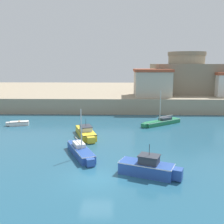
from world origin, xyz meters
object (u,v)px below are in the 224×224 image
(motorboat_yellow_1, at_px, (86,132))
(sailboat_green_3, at_px, (162,122))
(fortress, at_px, (186,76))
(dinghy_white_4, at_px, (19,123))
(sailboat_blue_0, at_px, (81,151))
(motorboat_blue_2, at_px, (148,167))
(harbor_shed_mid_row, at_px, (152,82))

(motorboat_yellow_1, bearing_deg, sailboat_green_3, 32.95)
(fortress, bearing_deg, dinghy_white_4, -144.78)
(sailboat_blue_0, distance_m, motorboat_yellow_1, 6.73)
(sailboat_green_3, relative_size, dinghy_white_4, 1.92)
(dinghy_white_4, bearing_deg, motorboat_blue_2, -44.83)
(sailboat_green_3, xyz_separation_m, fortress, (7.98, 19.18, 5.69))
(motorboat_yellow_1, xyz_separation_m, sailboat_green_3, (10.31, 6.68, -0.13))
(sailboat_blue_0, xyz_separation_m, fortress, (17.95, 32.58, 5.62))
(motorboat_yellow_1, distance_m, sailboat_green_3, 12.28)
(motorboat_blue_2, bearing_deg, dinghy_white_4, 135.17)
(sailboat_blue_0, height_order, harbor_shed_mid_row, harbor_shed_mid_row)
(motorboat_blue_2, relative_size, sailboat_green_3, 0.81)
(harbor_shed_mid_row, bearing_deg, motorboat_blue_2, -97.45)
(dinghy_white_4, height_order, fortress, fortress)
(sailboat_green_3, distance_m, fortress, 21.54)
(sailboat_blue_0, distance_m, harbor_shed_mid_row, 27.93)
(sailboat_blue_0, xyz_separation_m, sailboat_green_3, (9.96, 13.40, -0.08))
(motorboat_yellow_1, relative_size, dinghy_white_4, 1.93)
(motorboat_blue_2, relative_size, harbor_shed_mid_row, 0.71)
(motorboat_blue_2, distance_m, dinghy_white_4, 23.67)
(sailboat_green_3, height_order, dinghy_white_4, sailboat_green_3)
(sailboat_blue_0, relative_size, motorboat_yellow_1, 0.97)
(motorboat_yellow_1, height_order, harbor_shed_mid_row, harbor_shed_mid_row)
(dinghy_white_4, xyz_separation_m, fortress, (28.71, 20.27, 5.77))
(motorboat_yellow_1, distance_m, fortress, 32.16)
(sailboat_green_3, bearing_deg, motorboat_blue_2, -102.50)
(dinghy_white_4, bearing_deg, motorboat_yellow_1, -28.24)
(motorboat_blue_2, relative_size, fortress, 0.37)
(motorboat_yellow_1, relative_size, harbor_shed_mid_row, 0.88)
(motorboat_yellow_1, bearing_deg, harbor_shed_mid_row, 61.49)
(sailboat_green_3, bearing_deg, sailboat_blue_0, -126.63)
(fortress, bearing_deg, motorboat_yellow_1, -125.27)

